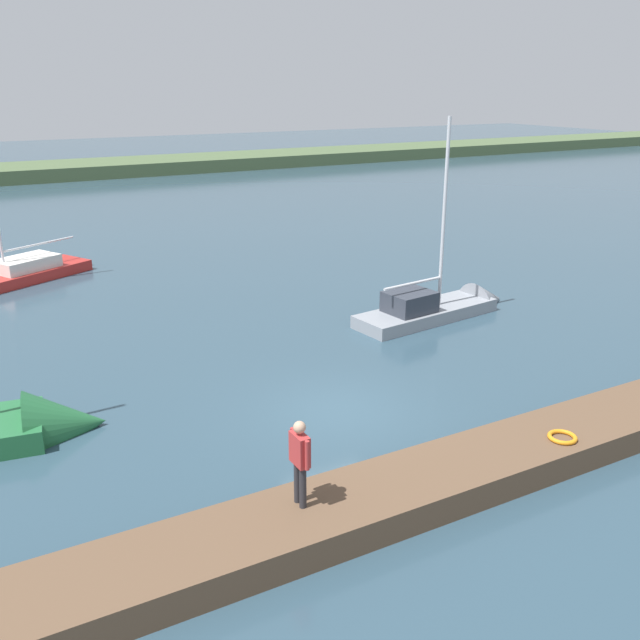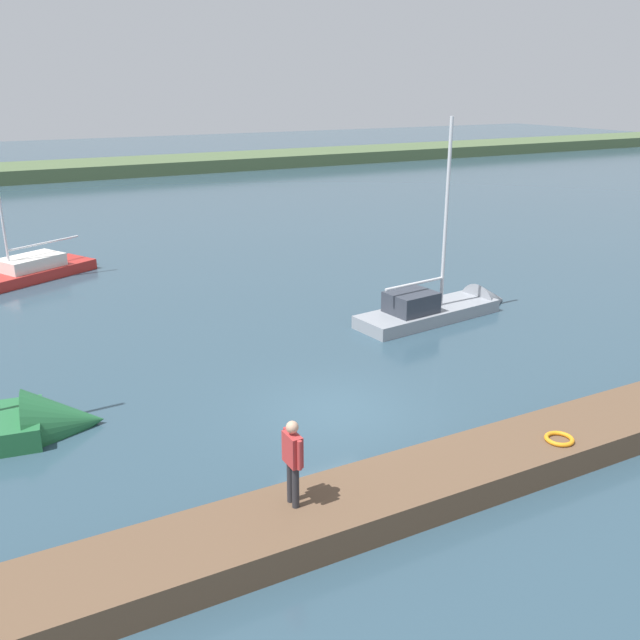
# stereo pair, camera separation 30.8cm
# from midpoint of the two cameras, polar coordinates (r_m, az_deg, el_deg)

# --- Properties ---
(ground_plane) EXTENTS (200.00, 200.00, 0.00)m
(ground_plane) POSITION_cam_midpoint_polar(r_m,az_deg,el_deg) (18.62, 1.08, -7.50)
(ground_plane) COLOR #2D4756
(far_shoreline) EXTENTS (180.00, 8.00, 2.40)m
(far_shoreline) POSITION_cam_midpoint_polar(r_m,az_deg,el_deg) (69.21, -22.13, 10.76)
(far_shoreline) COLOR #4C603D
(far_shoreline) RESTS_ON ground_plane
(dock_pier) EXTENTS (25.35, 1.97, 0.63)m
(dock_pier) POSITION_cam_midpoint_polar(r_m,az_deg,el_deg) (15.31, 9.47, -12.74)
(dock_pier) COLOR brown
(dock_pier) RESTS_ON ground_plane
(life_ring_buoy) EXTENTS (0.66, 0.66, 0.10)m
(life_ring_buoy) POSITION_cam_midpoint_polar(r_m,az_deg,el_deg) (16.79, 18.82, -9.11)
(life_ring_buoy) COLOR orange
(life_ring_buoy) RESTS_ON dock_pier
(sailboat_mid_channel) EXTENTS (7.14, 2.57, 8.00)m
(sailboat_mid_channel) POSITION_cam_midpoint_polar(r_m,az_deg,el_deg) (26.48, 9.92, 0.87)
(sailboat_mid_channel) COLOR gray
(sailboat_mid_channel) RESTS_ON ground_plane
(person_on_dock) EXTENTS (0.24, 0.67, 1.77)m
(person_on_dock) POSITION_cam_midpoint_polar(r_m,az_deg,el_deg) (13.22, -2.35, -11.19)
(person_on_dock) COLOR #28282D
(person_on_dock) RESTS_ON dock_pier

